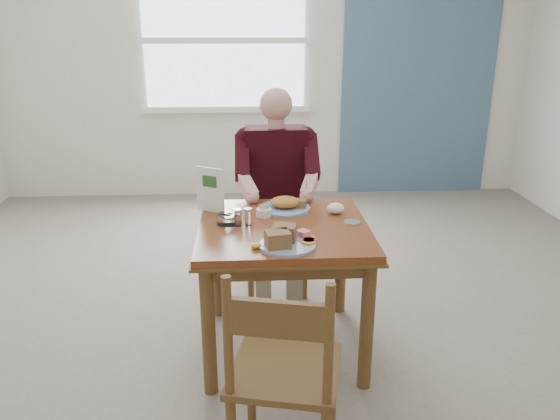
{
  "coord_description": "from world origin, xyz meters",
  "views": [
    {
      "loc": [
        -0.18,
        -2.72,
        1.78
      ],
      "look_at": [
        -0.02,
        0.0,
        0.83
      ],
      "focal_mm": 35.0,
      "sensor_mm": 36.0,
      "label": 1
    }
  ],
  "objects": [
    {
      "name": "shakers",
      "position": [
        -0.21,
        0.0,
        0.8
      ],
      "size": [
        0.1,
        0.06,
        0.09
      ],
      "color": "white",
      "rests_on": "table"
    },
    {
      "name": "caddy",
      "position": [
        -0.1,
        0.13,
        0.77
      ],
      "size": [
        0.09,
        0.09,
        0.06
      ],
      "color": "white",
      "rests_on": "table"
    },
    {
      "name": "lemon_wedge",
      "position": [
        -0.15,
        -0.32,
        0.76
      ],
      "size": [
        0.06,
        0.05,
        0.03
      ],
      "primitive_type": "ellipsoid",
      "rotation": [
        0.0,
        0.0,
        0.33
      ],
      "color": "yellow",
      "rests_on": "table"
    },
    {
      "name": "napkin",
      "position": [
        0.31,
        0.16,
        0.78
      ],
      "size": [
        0.12,
        0.11,
        0.06
      ],
      "primitive_type": "ellipsoid",
      "rotation": [
        0.0,
        0.0,
        0.38
      ],
      "color": "white",
      "rests_on": "table"
    },
    {
      "name": "chair_far",
      "position": [
        0.0,
        0.8,
        0.48
      ],
      "size": [
        0.42,
        0.42,
        0.95
      ],
      "color": "brown",
      "rests_on": "ground"
    },
    {
      "name": "window",
      "position": [
        -0.4,
        2.97,
        1.6
      ],
      "size": [
        1.72,
        0.04,
        1.42
      ],
      "color": "white",
      "rests_on": "wall_back"
    },
    {
      "name": "chair_near",
      "position": [
        -0.06,
        -0.93,
        0.48
      ],
      "size": [
        0.5,
        0.5,
        0.95
      ],
      "color": "brown",
      "rests_on": "ground"
    },
    {
      "name": "menu",
      "position": [
        -0.4,
        0.24,
        0.88
      ],
      "size": [
        0.16,
        0.1,
        0.26
      ],
      "color": "white",
      "rests_on": "table"
    },
    {
      "name": "accent_panel",
      "position": [
        1.6,
        2.98,
        1.4
      ],
      "size": [
        1.6,
        0.02,
        2.8
      ],
      "primitive_type": "cube",
      "color": "#42627C",
      "rests_on": "ground"
    },
    {
      "name": "creamer",
      "position": [
        -0.3,
        0.03,
        0.78
      ],
      "size": [
        0.14,
        0.14,
        0.05
      ],
      "color": "white",
      "rests_on": "table"
    },
    {
      "name": "far_plate",
      "position": [
        0.03,
        0.24,
        0.78
      ],
      "size": [
        0.36,
        0.36,
        0.08
      ],
      "color": "white",
      "rests_on": "table"
    },
    {
      "name": "near_plate",
      "position": [
        -0.01,
        -0.29,
        0.78
      ],
      "size": [
        0.3,
        0.29,
        0.09
      ],
      "color": "white",
      "rests_on": "table"
    },
    {
      "name": "diner",
      "position": [
        0.0,
        0.71,
        0.81
      ],
      "size": [
        0.53,
        0.56,
        1.39
      ],
      "color": "gray",
      "rests_on": "chair_far"
    },
    {
      "name": "metal_dish",
      "position": [
        0.37,
        -0.0,
        0.76
      ],
      "size": [
        0.12,
        0.12,
        0.01
      ],
      "primitive_type": "cylinder",
      "rotation": [
        0.0,
        0.0,
        -0.38
      ],
      "color": "silver",
      "rests_on": "table"
    },
    {
      "name": "floor",
      "position": [
        0.0,
        0.0,
        0.0
      ],
      "size": [
        6.0,
        6.0,
        0.0
      ],
      "primitive_type": "plane",
      "color": "#675A53",
      "rests_on": "ground"
    },
    {
      "name": "table",
      "position": [
        0.0,
        0.0,
        0.64
      ],
      "size": [
        0.92,
        0.92,
        0.75
      ],
      "color": "brown",
      "rests_on": "ground"
    },
    {
      "name": "wall_back",
      "position": [
        0.0,
        3.0,
        1.4
      ],
      "size": [
        5.5,
        0.0,
        5.5
      ],
      "primitive_type": "plane",
      "rotation": [
        1.57,
        0.0,
        0.0
      ],
      "color": "beige",
      "rests_on": "ground"
    }
  ]
}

